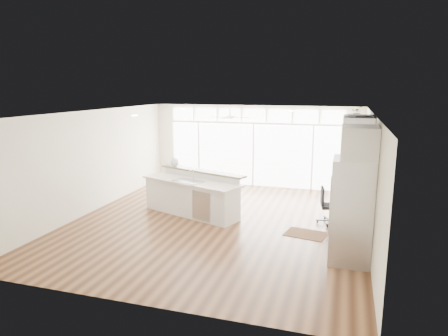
% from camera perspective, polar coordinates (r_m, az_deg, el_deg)
% --- Properties ---
extents(floor, '(7.00, 8.00, 0.02)m').
position_cam_1_polar(floor, '(10.00, -0.93, -7.78)').
color(floor, '#462715').
rests_on(floor, ground).
extents(ceiling, '(7.00, 8.00, 0.02)m').
position_cam_1_polar(ceiling, '(9.46, -0.99, 7.91)').
color(ceiling, silver).
rests_on(ceiling, wall_back).
extents(wall_back, '(7.00, 0.04, 2.70)m').
position_cam_1_polar(wall_back, '(13.44, 4.32, 3.17)').
color(wall_back, '#EDE8CD').
rests_on(wall_back, floor).
extents(wall_front, '(7.00, 0.04, 2.70)m').
position_cam_1_polar(wall_front, '(6.09, -12.77, -7.42)').
color(wall_front, '#EDE8CD').
rests_on(wall_front, floor).
extents(wall_left, '(0.04, 8.00, 2.70)m').
position_cam_1_polar(wall_left, '(11.21, -18.24, 0.94)').
color(wall_left, '#EDE8CD').
rests_on(wall_left, floor).
extents(wall_right, '(0.04, 8.00, 2.70)m').
position_cam_1_polar(wall_right, '(9.20, 20.25, -1.41)').
color(wall_right, '#EDE8CD').
rests_on(wall_right, floor).
extents(glass_wall, '(5.80, 0.06, 2.08)m').
position_cam_1_polar(glass_wall, '(13.43, 4.25, 1.86)').
color(glass_wall, white).
rests_on(glass_wall, wall_back).
extents(transom_row, '(5.90, 0.06, 0.40)m').
position_cam_1_polar(transom_row, '(13.27, 4.33, 7.53)').
color(transom_row, white).
rests_on(transom_row, wall_back).
extents(desk_window, '(0.04, 0.85, 0.85)m').
position_cam_1_polar(desk_window, '(9.45, 20.01, 0.17)').
color(desk_window, silver).
rests_on(desk_window, wall_right).
extents(ceiling_fan, '(1.16, 1.16, 0.32)m').
position_cam_1_polar(ceiling_fan, '(12.29, 0.85, 7.71)').
color(ceiling_fan, white).
rests_on(ceiling_fan, ceiling).
extents(recessed_lights, '(3.40, 3.00, 0.02)m').
position_cam_1_polar(recessed_lights, '(9.65, -0.62, 7.86)').
color(recessed_lights, white).
rests_on(recessed_lights, ceiling).
extents(oven_cabinet, '(0.64, 1.20, 2.50)m').
position_cam_1_polar(oven_cabinet, '(10.97, 18.04, 0.20)').
color(oven_cabinet, white).
rests_on(oven_cabinet, floor).
extents(desk_nook, '(0.72, 1.30, 0.76)m').
position_cam_1_polar(desk_nook, '(9.72, 17.58, -6.49)').
color(desk_nook, white).
rests_on(desk_nook, floor).
extents(upper_cabinets, '(0.64, 1.30, 0.64)m').
position_cam_1_polar(upper_cabinets, '(9.33, 18.56, 5.10)').
color(upper_cabinets, white).
rests_on(upper_cabinets, wall_right).
extents(refrigerator, '(0.76, 0.90, 2.00)m').
position_cam_1_polar(refrigerator, '(7.97, 17.75, -5.80)').
color(refrigerator, '#B6B6BB').
rests_on(refrigerator, floor).
extents(fridge_cabinet, '(0.64, 0.90, 0.60)m').
position_cam_1_polar(fridge_cabinet, '(7.69, 18.79, 3.47)').
color(fridge_cabinet, white).
rests_on(fridge_cabinet, wall_right).
extents(framed_photos, '(0.06, 0.22, 0.80)m').
position_cam_1_polar(framed_photos, '(10.09, 19.79, 0.00)').
color(framed_photos, black).
rests_on(framed_photos, wall_right).
extents(kitchen_island, '(2.99, 1.93, 1.11)m').
position_cam_1_polar(kitchen_island, '(10.48, -4.73, -3.68)').
color(kitchen_island, white).
rests_on(kitchen_island, floor).
extents(rug, '(1.01, 0.81, 0.01)m').
position_cam_1_polar(rug, '(9.40, 11.60, -9.21)').
color(rug, '#341D10').
rests_on(rug, floor).
extents(office_chair, '(0.53, 0.50, 0.90)m').
position_cam_1_polar(office_chair, '(10.10, 15.00, -5.25)').
color(office_chair, black).
rests_on(office_chair, floor).
extents(fishbowl, '(0.29, 0.29, 0.24)m').
position_cam_1_polar(fishbowl, '(11.24, -7.08, 0.86)').
color(fishbowl, silver).
rests_on(fishbowl, kitchen_island).
extents(monitor, '(0.18, 0.54, 0.45)m').
position_cam_1_polar(monitor, '(9.56, 17.32, -3.02)').
color(monitor, black).
rests_on(monitor, desk_nook).
extents(keyboard, '(0.14, 0.34, 0.02)m').
position_cam_1_polar(keyboard, '(9.61, 16.23, -4.19)').
color(keyboard, silver).
rests_on(keyboard, desk_nook).
extents(potted_plant, '(0.33, 0.35, 0.25)m').
position_cam_1_polar(potted_plant, '(10.80, 18.49, 7.37)').
color(potted_plant, '#285524').
rests_on(potted_plant, oven_cabinet).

